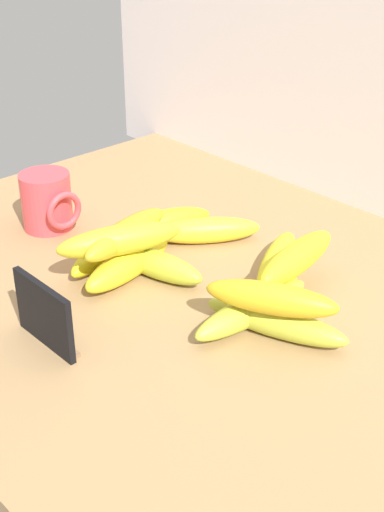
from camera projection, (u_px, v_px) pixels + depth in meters
counter_top at (206, 305)px, 95.82cm from camera, size 110.00×76.00×3.00cm
chalkboard_sign at (45, 317)px, 83.82cm from camera, size 11.00×1.80×8.40cm
coffee_mug at (48, 201)px, 110.98cm from camera, size 9.39×7.89×9.02cm
banana_0 at (277, 264)px, 98.59cm from camera, size 12.74×18.23×4.11cm
banana_1 at (165, 222)px, 110.37cm from camera, size 8.73×15.51×3.96cm
banana_2 at (206, 230)px, 107.77cm from camera, size 12.99×15.79×4.01cm
banana_3 at (253, 309)px, 88.80cm from camera, size 4.51×19.16×3.88cm
banana_4 at (156, 264)px, 98.70cm from camera, size 15.96×7.04×3.94cm
banana_5 at (284, 281)px, 95.12cm from camera, size 14.16×14.99×3.52cm
banana_6 at (274, 323)px, 86.12cm from camera, size 18.70×9.44×3.82cm
banana_7 at (109, 248)px, 102.98cm from camera, size 9.36×17.89×3.77cm
banana_8 at (128, 263)px, 98.45cm from camera, size 7.75×17.58×4.36cm
banana_9 at (120, 240)px, 95.43cm from camera, size 10.15×17.66×4.16cm
banana_10 at (126, 234)px, 97.30cm from camera, size 7.99×17.48×3.90cm
banana_11 at (297, 258)px, 92.91cm from camera, size 6.75×17.39×4.08cm
banana_12 at (271, 298)px, 83.77cm from camera, size 15.93×11.25×3.92cm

